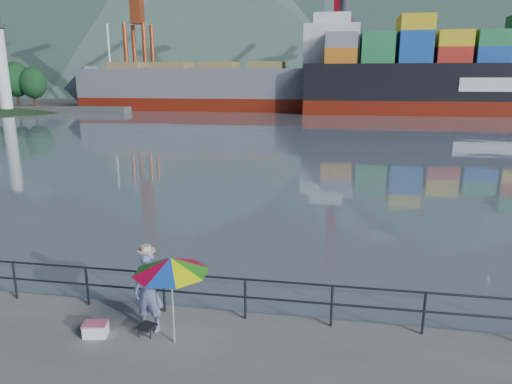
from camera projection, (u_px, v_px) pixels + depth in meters
The scene contains 13 objects.
harbor_water at pixel (319, 97), 133.91m from camera, with size 500.00×280.00×0.00m, color slate.
far_dock at pixel (359, 104), 96.91m from camera, with size 200.00×40.00×0.40m, color #514F4C.
guardrail at pixel (125, 289), 11.15m from camera, with size 22.00×0.06×1.03m.
mountains at pixel (420, 5), 193.20m from camera, with size 600.00×332.80×80.00m.
port_cranes at pixel (488, 17), 80.97m from camera, with size 116.00×28.00×38.40m.
container_stacks at pixel (454, 90), 93.37m from camera, with size 58.00×5.40×7.80m.
fisherman at pixel (149, 291), 10.08m from camera, with size 0.68×0.45×1.87m, color #2C418D.
beach_umbrella at pixel (171, 265), 9.37m from camera, with size 2.03×2.03×1.95m.
folding_stool at pixel (147, 330), 10.07m from camera, with size 0.43×0.43×0.23m.
cooler_bag at pixel (96, 330), 10.02m from camera, with size 0.50×0.33×0.29m, color white.
fishing_rod at pixel (174, 306), 11.37m from camera, with size 0.02×0.02×2.23m, color black.
bulk_carrier at pixel (242, 86), 81.32m from camera, with size 54.66×9.46×14.50m.
container_ship at pixel (498, 75), 70.78m from camera, with size 56.26×9.38×18.10m.
Camera 1 is at (4.89, -7.84, 5.54)m, focal length 32.00 mm.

